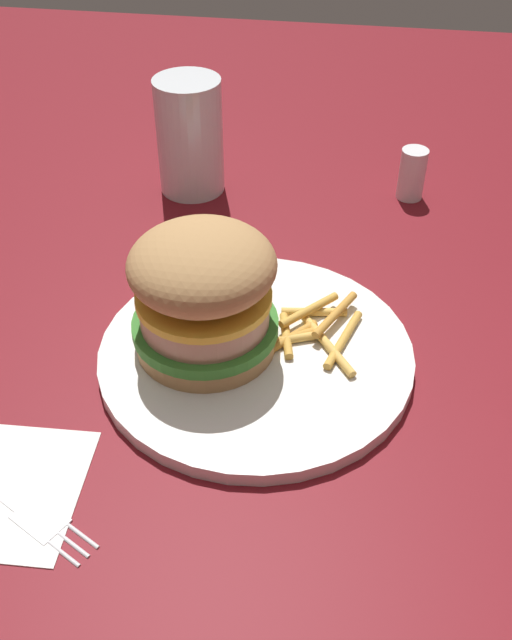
# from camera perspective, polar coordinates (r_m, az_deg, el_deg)

# --- Properties ---
(ground_plane) EXTENTS (1.60, 1.60, 0.00)m
(ground_plane) POSITION_cam_1_polar(r_m,az_deg,el_deg) (0.61, 1.12, -1.49)
(ground_plane) COLOR maroon
(plate) EXTENTS (0.25, 0.25, 0.01)m
(plate) POSITION_cam_1_polar(r_m,az_deg,el_deg) (0.59, -0.00, -2.69)
(plate) COLOR white
(plate) RESTS_ON ground_plane
(sandwich) EXTENTS (0.12, 0.12, 0.10)m
(sandwich) POSITION_cam_1_polar(r_m,az_deg,el_deg) (0.55, -4.13, 2.18)
(sandwich) COLOR tan
(sandwich) RESTS_ON plate
(fries_pile) EXTENTS (0.09, 0.09, 0.01)m
(fries_pile) POSITION_cam_1_polar(r_m,az_deg,el_deg) (0.59, 4.23, -0.87)
(fries_pile) COLOR gold
(fries_pile) RESTS_ON plate
(napkin) EXTENTS (0.12, 0.12, 0.00)m
(napkin) POSITION_cam_1_polar(r_m,az_deg,el_deg) (0.53, -19.39, -12.27)
(napkin) COLOR white
(napkin) RESTS_ON ground_plane
(fork) EXTENTS (0.10, 0.16, 0.00)m
(fork) POSITION_cam_1_polar(r_m,az_deg,el_deg) (0.53, -19.35, -12.20)
(fork) COLOR silver
(fork) RESTS_ON napkin
(drink_glass) EXTENTS (0.07, 0.07, 0.12)m
(drink_glass) POSITION_cam_1_polar(r_m,az_deg,el_deg) (0.79, -5.18, 13.81)
(drink_glass) COLOR silver
(drink_glass) RESTS_ON ground_plane
(salt_shaker) EXTENTS (0.03, 0.03, 0.06)m
(salt_shaker) POSITION_cam_1_polar(r_m,az_deg,el_deg) (0.80, 12.11, 11.11)
(salt_shaker) COLOR white
(salt_shaker) RESTS_ON ground_plane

